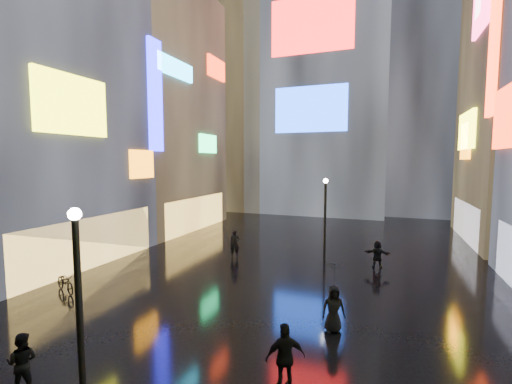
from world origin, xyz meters
The scene contains 15 objects.
ground centered at (0.00, 20.00, 0.00)m, with size 140.00×140.00×0.00m, color black.
building_left_mid centered at (-15.98, 14.01, 11.97)m, with size 10.28×12.70×24.00m.
building_left_far centered at (-15.98, 26.00, 10.98)m, with size 10.28×12.00×22.00m.
tower_main centered at (-3.00, 43.97, 21.01)m, with size 16.00×14.20×42.00m.
tower_flank_right centered at (9.00, 46.00, 17.00)m, with size 12.00×12.00×34.00m, color black.
tower_flank_left centered at (-14.00, 42.00, 13.00)m, with size 10.00×10.00×26.00m, color black.
lamp_near centered at (-1.68, 4.70, 2.94)m, with size 0.30×0.30×5.20m.
lamp_far centered at (1.52, 20.17, 2.94)m, with size 0.30×0.30×5.20m.
pedestrian_1 centered at (-4.16, 4.96, 0.81)m, with size 0.79×0.61×1.62m, color black.
pedestrian_3 centered at (2.56, 7.49, 0.94)m, with size 1.10×0.46×1.89m, color black.
pedestrian_4 centered at (3.32, 11.26, 0.86)m, with size 0.84×0.55×1.73m, color black.
pedestrian_5 centered at (4.67, 19.82, 0.80)m, with size 1.49×0.48×1.61m, color black.
pedestrian_6 centered at (-4.08, 18.88, 0.90)m, with size 0.66×0.43×1.81m, color black.
umbrella_2 centered at (3.32, 11.26, 2.16)m, with size 0.93×0.95×0.86m, color black.
bicycle centered at (-9.24, 10.59, 0.49)m, with size 0.65×1.87×0.98m, color black.
Camera 1 is at (4.94, -1.07, 6.25)m, focal length 24.00 mm.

